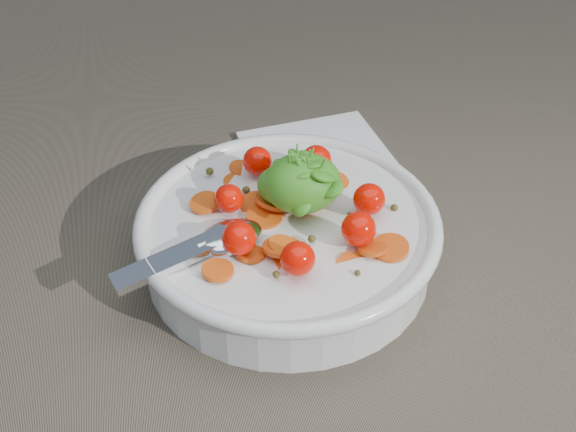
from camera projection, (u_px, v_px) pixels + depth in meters
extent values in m
plane|color=#796C56|center=(304.00, 258.00, 0.65)|extent=(6.00, 6.00, 0.00)
cylinder|color=white|center=(288.00, 242.00, 0.63)|extent=(0.25, 0.25, 0.05)
torus|color=white|center=(288.00, 221.00, 0.62)|extent=(0.26, 0.26, 0.01)
cylinder|color=white|center=(288.00, 260.00, 0.65)|extent=(0.13, 0.13, 0.01)
cylinder|color=brown|center=(288.00, 242.00, 0.63)|extent=(0.23, 0.23, 0.04)
cylinder|color=orange|center=(280.00, 210.00, 0.63)|extent=(0.04, 0.04, 0.01)
cylinder|color=orange|center=(390.00, 248.00, 0.59)|extent=(0.04, 0.04, 0.01)
cylinder|color=orange|center=(313.00, 197.00, 0.63)|extent=(0.04, 0.04, 0.01)
cylinder|color=orange|center=(257.00, 205.00, 0.63)|extent=(0.04, 0.04, 0.01)
cylinder|color=orange|center=(304.00, 202.00, 0.63)|extent=(0.03, 0.03, 0.01)
cylinder|color=orange|center=(251.00, 254.00, 0.58)|extent=(0.03, 0.03, 0.01)
cylinder|color=orange|center=(372.00, 248.00, 0.58)|extent=(0.03, 0.03, 0.01)
cylinder|color=orange|center=(273.00, 201.00, 0.63)|extent=(0.04, 0.04, 0.02)
cylinder|color=orange|center=(218.00, 270.00, 0.56)|extent=(0.03, 0.03, 0.01)
cylinder|color=orange|center=(283.00, 246.00, 0.58)|extent=(0.04, 0.04, 0.01)
cylinder|color=orange|center=(265.00, 268.00, 0.58)|extent=(0.03, 0.03, 0.01)
cylinder|color=orange|center=(282.00, 247.00, 0.58)|extent=(0.04, 0.04, 0.01)
cylinder|color=orange|center=(336.00, 181.00, 0.66)|extent=(0.03, 0.02, 0.01)
cylinder|color=orange|center=(264.00, 217.00, 0.62)|extent=(0.04, 0.04, 0.01)
cylinder|color=orange|center=(352.00, 267.00, 0.58)|extent=(0.04, 0.03, 0.01)
cylinder|color=orange|center=(293.00, 181.00, 0.65)|extent=(0.03, 0.03, 0.01)
cylinder|color=orange|center=(204.00, 203.00, 0.63)|extent=(0.03, 0.03, 0.01)
cylinder|color=orange|center=(243.00, 170.00, 0.68)|extent=(0.04, 0.04, 0.01)
cylinder|color=orange|center=(318.00, 185.00, 0.66)|extent=(0.04, 0.04, 0.01)
cylinder|color=orange|center=(238.00, 183.00, 0.66)|extent=(0.04, 0.04, 0.01)
sphere|color=#464117|center=(394.00, 208.00, 0.63)|extent=(0.01, 0.01, 0.01)
sphere|color=#464117|center=(362.00, 201.00, 0.64)|extent=(0.01, 0.01, 0.01)
sphere|color=#464117|center=(276.00, 275.00, 0.56)|extent=(0.01, 0.01, 0.01)
sphere|color=#464117|center=(312.00, 239.00, 0.59)|extent=(0.01, 0.01, 0.01)
sphere|color=#464117|center=(246.00, 190.00, 0.64)|extent=(0.01, 0.01, 0.01)
sphere|color=#464117|center=(210.00, 171.00, 0.66)|extent=(0.01, 0.01, 0.01)
sphere|color=#464117|center=(327.00, 180.00, 0.66)|extent=(0.01, 0.01, 0.01)
sphere|color=#464117|center=(394.00, 240.00, 0.60)|extent=(0.01, 0.01, 0.01)
sphere|color=#464117|center=(358.00, 273.00, 0.56)|extent=(0.00, 0.00, 0.00)
sphere|color=#464117|center=(275.00, 240.00, 0.59)|extent=(0.01, 0.01, 0.01)
sphere|color=#464117|center=(224.00, 195.00, 0.64)|extent=(0.01, 0.01, 0.01)
sphere|color=#464117|center=(350.00, 215.00, 0.62)|extent=(0.01, 0.01, 0.01)
sphere|color=#EE0E00|center=(369.00, 199.00, 0.61)|extent=(0.03, 0.03, 0.03)
sphere|color=#EE0E00|center=(316.00, 161.00, 0.66)|extent=(0.03, 0.03, 0.03)
sphere|color=#EE0E00|center=(257.00, 161.00, 0.66)|extent=(0.03, 0.03, 0.03)
sphere|color=#EE0E00|center=(229.00, 198.00, 0.61)|extent=(0.03, 0.03, 0.03)
sphere|color=#EE0E00|center=(239.00, 238.00, 0.57)|extent=(0.03, 0.03, 0.03)
sphere|color=#EE0E00|center=(298.00, 259.00, 0.55)|extent=(0.03, 0.03, 0.03)
sphere|color=#EE0E00|center=(359.00, 229.00, 0.58)|extent=(0.03, 0.03, 0.03)
ellipsoid|color=#409722|center=(302.00, 183.00, 0.61)|extent=(0.07, 0.06, 0.05)
ellipsoid|color=#409722|center=(279.00, 185.00, 0.62)|extent=(0.04, 0.04, 0.03)
ellipsoid|color=#409722|center=(300.00, 171.00, 0.60)|extent=(0.02, 0.02, 0.02)
ellipsoid|color=#409722|center=(317.00, 175.00, 0.60)|extent=(0.02, 0.03, 0.02)
ellipsoid|color=#409722|center=(321.00, 176.00, 0.60)|extent=(0.03, 0.02, 0.02)
ellipsoid|color=#409722|center=(310.00, 179.00, 0.59)|extent=(0.02, 0.02, 0.02)
ellipsoid|color=#409722|center=(300.00, 175.00, 0.59)|extent=(0.02, 0.02, 0.02)
ellipsoid|color=#409722|center=(282.00, 182.00, 0.60)|extent=(0.02, 0.01, 0.01)
ellipsoid|color=#409722|center=(320.00, 175.00, 0.60)|extent=(0.03, 0.03, 0.02)
ellipsoid|color=#409722|center=(310.00, 182.00, 0.60)|extent=(0.03, 0.03, 0.01)
ellipsoid|color=#409722|center=(302.00, 175.00, 0.59)|extent=(0.03, 0.03, 0.02)
ellipsoid|color=#409722|center=(313.00, 164.00, 0.59)|extent=(0.02, 0.02, 0.01)
ellipsoid|color=#409722|center=(332.00, 189.00, 0.59)|extent=(0.03, 0.03, 0.02)
ellipsoid|color=#409722|center=(323.00, 176.00, 0.59)|extent=(0.03, 0.03, 0.02)
ellipsoid|color=#409722|center=(283.00, 167.00, 0.61)|extent=(0.03, 0.03, 0.03)
ellipsoid|color=#409722|center=(301.00, 178.00, 0.60)|extent=(0.02, 0.02, 0.01)
ellipsoid|color=#409722|center=(302.00, 205.00, 0.59)|extent=(0.03, 0.03, 0.02)
ellipsoid|color=#409722|center=(302.00, 171.00, 0.60)|extent=(0.02, 0.02, 0.02)
ellipsoid|color=#409722|center=(299.00, 158.00, 0.60)|extent=(0.03, 0.03, 0.03)
ellipsoid|color=#409722|center=(305.00, 159.00, 0.60)|extent=(0.02, 0.02, 0.01)
ellipsoid|color=#409722|center=(304.00, 185.00, 0.60)|extent=(0.03, 0.02, 0.01)
ellipsoid|color=#409722|center=(296.00, 161.00, 0.60)|extent=(0.03, 0.03, 0.02)
cylinder|color=#4C8C33|center=(316.00, 176.00, 0.60)|extent=(0.01, 0.01, 0.04)
cylinder|color=#4C8C33|center=(311.00, 175.00, 0.60)|extent=(0.01, 0.00, 0.04)
cylinder|color=#4C8C33|center=(298.00, 168.00, 0.60)|extent=(0.00, 0.01, 0.04)
cylinder|color=#4C8C33|center=(316.00, 166.00, 0.61)|extent=(0.01, 0.01, 0.04)
cylinder|color=#4C8C33|center=(291.00, 173.00, 0.60)|extent=(0.01, 0.01, 0.04)
cylinder|color=#4C8C33|center=(306.00, 171.00, 0.60)|extent=(0.02, 0.00, 0.04)
cylinder|color=#4C8C33|center=(306.00, 180.00, 0.59)|extent=(0.02, 0.02, 0.04)
ellipsoid|color=silver|center=(229.00, 237.00, 0.59)|extent=(0.07, 0.06, 0.02)
cube|color=silver|center=(178.00, 257.00, 0.57)|extent=(0.11, 0.05, 0.02)
cylinder|color=silver|center=(209.00, 244.00, 0.58)|extent=(0.02, 0.02, 0.01)
cube|color=white|center=(317.00, 153.00, 0.78)|extent=(0.16, 0.14, 0.01)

